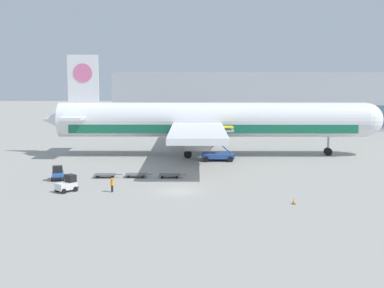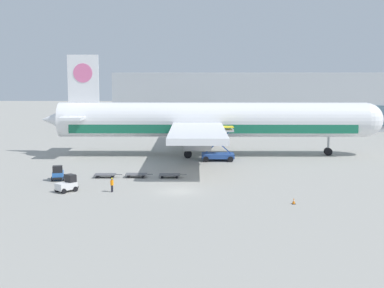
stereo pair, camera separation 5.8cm
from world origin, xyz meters
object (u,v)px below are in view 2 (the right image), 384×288
object	(u,v)px
scissor_lift_loader	(218,148)
traffic_cone_near	(294,201)
airplane_main	(208,121)
baggage_dolly_second	(136,174)
baggage_dolly_third	(170,175)
baggage_dolly_lead	(105,175)
ground_crew_near	(112,184)
baggage_tug_mid	(58,174)
baggage_tug_far	(67,184)

from	to	relation	value
scissor_lift_loader	traffic_cone_near	world-z (taller)	scissor_lift_loader
airplane_main	baggage_dolly_second	size ratio (longest dim) A/B	15.67
baggage_dolly_second	baggage_dolly_third	size ratio (longest dim) A/B	1.00
baggage_dolly_lead	ground_crew_near	xyz separation A→B (m)	(2.33, -8.69, 0.61)
baggage_dolly_second	traffic_cone_near	bearing A→B (deg)	-38.05
baggage_dolly_lead	baggage_tug_mid	bearing A→B (deg)	-163.34
scissor_lift_loader	ground_crew_near	xyz separation A→B (m)	(-13.31, -22.94, -1.08)
baggage_dolly_lead	baggage_dolly_third	xyz separation A→B (m)	(8.70, 0.05, 0.00)
baggage_dolly_lead	ground_crew_near	bearing A→B (deg)	-75.31
baggage_dolly_third	airplane_main	bearing A→B (deg)	74.33
baggage_tug_far	baggage_dolly_lead	world-z (taller)	baggage_tug_far
baggage_tug_far	ground_crew_near	bearing A→B (deg)	-49.54
baggage_dolly_second	scissor_lift_loader	bearing A→B (deg)	50.28
baggage_tug_mid	ground_crew_near	world-z (taller)	baggage_tug_mid
airplane_main	baggage_tug_mid	distance (m)	29.93
baggage_tug_far	baggage_dolly_lead	size ratio (longest dim) A/B	0.75
baggage_dolly_lead	baggage_dolly_second	distance (m)	4.15
baggage_tug_mid	traffic_cone_near	world-z (taller)	baggage_tug_mid
baggage_dolly_lead	airplane_main	bearing A→B (deg)	54.23
scissor_lift_loader	baggage_dolly_third	bearing A→B (deg)	-116.44
baggage_dolly_second	traffic_cone_near	world-z (taller)	traffic_cone_near
airplane_main	baggage_dolly_second	bearing A→B (deg)	-117.35
baggage_dolly_third	baggage_tug_mid	bearing A→B (deg)	-173.10
baggage_dolly_lead	traffic_cone_near	bearing A→B (deg)	-32.27
scissor_lift_loader	ground_crew_near	bearing A→B (deg)	-120.49
airplane_main	traffic_cone_near	xyz separation A→B (m)	(8.74, -34.11, -5.51)
baggage_tug_far	baggage_dolly_third	world-z (taller)	baggage_tug_far
baggage_dolly_second	ground_crew_near	bearing A→B (deg)	-101.77
scissor_lift_loader	baggage_dolly_lead	bearing A→B (deg)	-138.05
airplane_main	baggage_tug_mid	bearing A→B (deg)	-133.15
baggage_tug_mid	baggage_dolly_second	world-z (taller)	baggage_tug_mid
airplane_main	scissor_lift_loader	size ratio (longest dim) A/B	10.59
baggage_tug_far	traffic_cone_near	bearing A→B (deg)	-60.06
baggage_tug_far	baggage_dolly_lead	distance (m)	9.04
baggage_tug_mid	baggage_dolly_lead	distance (m)	6.21
airplane_main	ground_crew_near	distance (m)	31.27
ground_crew_near	traffic_cone_near	bearing A→B (deg)	100.60
baggage_dolly_second	traffic_cone_near	size ratio (longest dim) A/B	5.51
scissor_lift_loader	baggage_tug_far	xyz separation A→B (m)	(-18.66, -22.75, -1.21)
baggage_dolly_third	traffic_cone_near	world-z (taller)	traffic_cone_near
scissor_lift_loader	baggage_tug_mid	bearing A→B (deg)	-143.70
scissor_lift_loader	baggage_dolly_third	world-z (taller)	scissor_lift_loader
baggage_tug_mid	baggage_dolly_lead	xyz separation A→B (m)	(5.92, 1.81, -0.49)
scissor_lift_loader	baggage_tug_far	distance (m)	29.45
airplane_main	baggage_dolly_lead	xyz separation A→B (m)	(-14.13, -19.86, -5.45)
traffic_cone_near	baggage_dolly_third	bearing A→B (deg)	134.75
ground_crew_near	scissor_lift_loader	bearing A→B (deg)	175.63
baggage_tug_mid	ground_crew_near	distance (m)	10.75
scissor_lift_loader	baggage_tug_far	bearing A→B (deg)	-129.72
traffic_cone_near	scissor_lift_loader	bearing A→B (deg)	104.23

